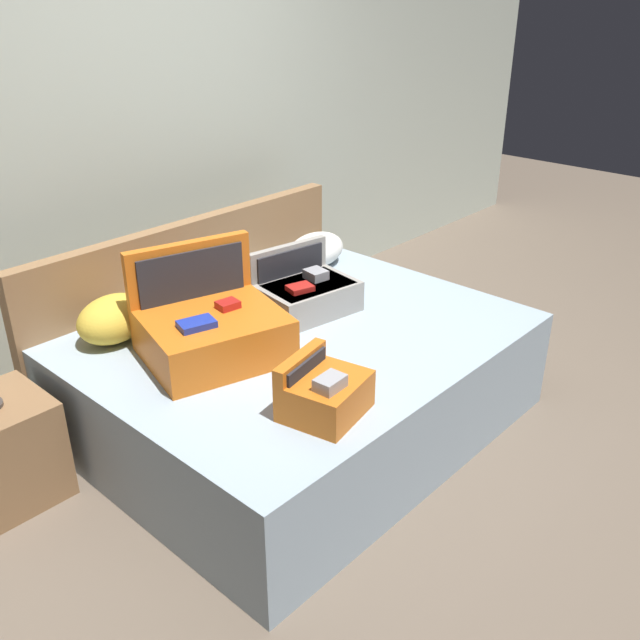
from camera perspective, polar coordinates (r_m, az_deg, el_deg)
ground_plane at (r=3.29m, az=3.69°, el=-10.97°), size 12.00×12.00×0.00m
back_wall at (r=3.93m, az=-15.39°, el=15.24°), size 8.00×0.10×2.60m
bed at (r=3.37m, az=-1.48°, el=-4.78°), size 1.96×1.57×0.50m
headboard at (r=3.84m, az=-10.39°, el=1.87°), size 1.99×0.08×0.86m
hard_case_large at (r=3.03m, az=-8.91°, el=-0.67°), size 0.69×0.64×0.46m
hard_case_medium at (r=3.42m, az=-1.21°, el=2.26°), size 0.51×0.41×0.30m
hard_case_small at (r=2.61m, az=0.41°, el=-5.98°), size 0.35×0.32×0.22m
pillow_near_headboard at (r=3.98m, az=-0.35°, el=5.78°), size 0.42×0.30×0.19m
pillow_center_head at (r=3.27m, az=-16.59°, el=0.11°), size 0.41×0.33×0.21m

